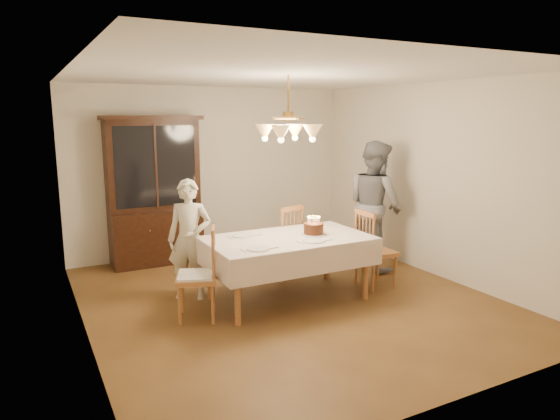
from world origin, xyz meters
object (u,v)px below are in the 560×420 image
elderly_woman (190,239)px  birthday_cake (314,229)px  dining_table (288,244)px  chair_far_side (283,245)px  china_hutch (154,193)px

elderly_woman → birthday_cake: 1.48m
dining_table → chair_far_side: 0.87m
dining_table → elderly_woman: size_ratio=1.33×
dining_table → chair_far_side: chair_far_side is taller
chair_far_side → birthday_cake: 0.88m
birthday_cake → chair_far_side: bearing=89.7°
dining_table → elderly_woman: 1.16m
birthday_cake → china_hutch: bearing=120.2°
elderly_woman → chair_far_side: bearing=38.4°
dining_table → china_hutch: size_ratio=0.88×
china_hutch → birthday_cake: china_hutch is taller
birthday_cake → dining_table: bearing=174.6°
china_hutch → chair_far_side: bearing=-48.2°
dining_table → elderly_woman: bearing=149.1°
chair_far_side → elderly_woman: (-1.34, -0.16, 0.27)m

